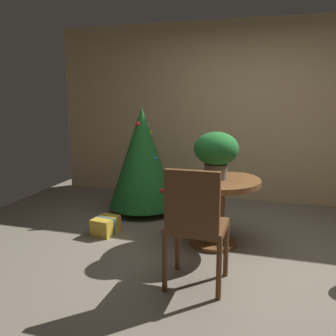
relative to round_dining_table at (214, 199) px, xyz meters
name	(u,v)px	position (x,y,z in m)	size (l,w,h in m)	color
ground_plane	(229,261)	(0.22, -0.36, -0.50)	(6.60, 6.60, 0.00)	#756B5B
back_wall_panel	(252,113)	(0.22, 1.84, 0.80)	(6.00, 0.10, 2.60)	tan
round_dining_table	(214,199)	(0.00, 0.00, 0.00)	(0.93, 0.93, 0.72)	brown
flower_vase	(216,151)	(0.01, -0.01, 0.50)	(0.45, 0.45, 0.48)	#665B51
wooden_chair_near	(195,221)	(0.00, -0.93, 0.07)	(0.47, 0.44, 1.01)	brown
holiday_tree	(142,157)	(-1.10, 0.81, 0.25)	(0.89, 0.89, 1.41)	brown
gift_box_gold	(106,226)	(-1.23, -0.05, -0.41)	(0.27, 0.33, 0.19)	gold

